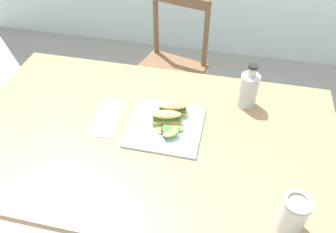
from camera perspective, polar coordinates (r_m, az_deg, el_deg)
The scene contains 11 objects.
ground_plane at distance 1.86m, azimuth 2.71°, elevation -18.25°, with size 9.41×9.41×0.00m, color gray.
dining_table at distance 1.33m, azimuth -3.33°, elevation -6.47°, with size 1.42×0.86×0.74m.
chair_wooden_far at distance 2.09m, azimuth 0.32°, elevation 8.23°, with size 0.49×0.49×0.87m.
plate_lunch at distance 1.26m, azimuth -0.40°, elevation -1.70°, with size 0.28×0.28×0.01m, color silver.
sandwich_half_front at distance 1.25m, azimuth -0.26°, elevation -0.13°, with size 0.12×0.07×0.06m.
sandwich_half_back at distance 1.29m, azimuth 0.80°, elevation 1.40°, with size 0.12×0.07×0.06m.
salad_mixed_greens at distance 1.22m, azimuth 0.20°, elevation -2.33°, with size 0.11×0.10×0.03m.
napkin_folded at distance 1.32m, azimuth -10.43°, elevation -0.22°, with size 0.09×0.21×0.00m, color white.
fork_on_napkin at distance 1.33m, azimuth -10.26°, elevation 0.40°, with size 0.04×0.19×0.00m.
bottle_cold_brew at distance 1.36m, azimuth 13.68°, elevation 4.27°, with size 0.08×0.08×0.19m.
mason_jar_iced_tea at distance 1.02m, azimuth 20.73°, elevation -15.71°, with size 0.08×0.08×0.13m.
Camera 1 is at (0.12, -0.90, 1.63)m, focal length 35.23 mm.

